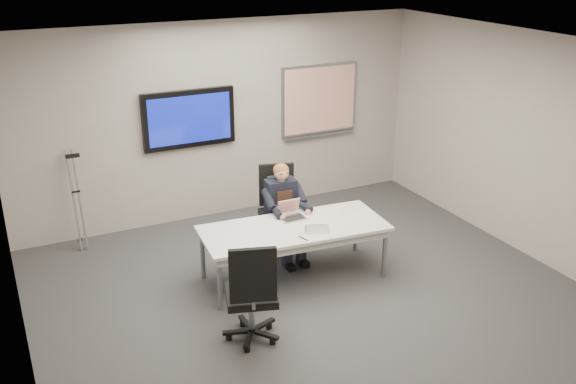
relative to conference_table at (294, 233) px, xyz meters
name	(u,v)px	position (x,y,z in m)	size (l,w,h in m)	color
floor	(323,308)	(-0.02, -0.77, -0.59)	(6.00, 6.00, 0.02)	#343436
ceiling	(329,53)	(-0.02, -0.77, 2.21)	(6.00, 6.00, 0.02)	silver
wall_back	(222,121)	(-0.02, 2.23, 0.81)	(6.00, 0.02, 2.80)	#AAA39A
wall_front	(557,347)	(-0.02, -3.77, 0.81)	(6.00, 0.02, 2.80)	#AAA39A
wall_left	(12,249)	(-3.02, -0.77, 0.81)	(0.02, 6.00, 2.80)	#AAA39A
wall_right	(541,151)	(2.98, -0.77, 0.81)	(0.02, 6.00, 2.80)	#AAA39A
conference_table	(294,233)	(0.00, 0.00, 0.00)	(2.24, 1.09, 0.67)	white
tv_display	(189,119)	(-0.52, 2.18, 0.91)	(1.30, 0.09, 0.80)	black
whiteboard	(319,101)	(1.53, 2.20, 0.94)	(1.25, 0.08, 1.10)	gray
office_chair_far	(279,225)	(0.16, 0.74, -0.24)	(0.66, 0.66, 1.13)	black
office_chair_near	(252,310)	(-0.96, -0.98, -0.24)	(0.68, 0.68, 1.14)	black
seated_person	(286,222)	(0.14, 0.50, -0.10)	(0.39, 0.68, 1.23)	#1B1E2D
crutch	(76,198)	(-2.14, 2.00, 0.09)	(0.19, 0.40, 1.37)	#979A9E
laptop	(291,213)	(0.09, 0.26, 0.13)	(0.30, 0.28, 0.21)	#B2B2B4
name_tent	(317,228)	(0.17, -0.26, 0.13)	(0.26, 0.07, 0.10)	white
pen	(303,238)	(-0.05, -0.33, 0.08)	(0.01, 0.01, 0.15)	black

